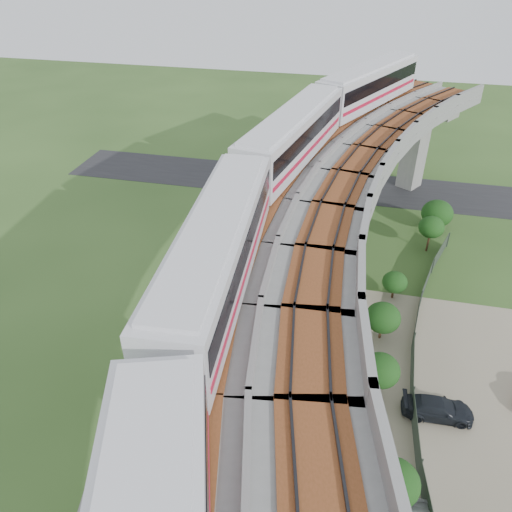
# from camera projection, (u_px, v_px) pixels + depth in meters

# --- Properties ---
(ground) EXTENTS (160.00, 160.00, 0.00)m
(ground) POSITION_uv_depth(u_px,v_px,m) (275.00, 380.00, 32.18)
(ground) COLOR #304D1E
(ground) RESTS_ON ground
(asphalt_road) EXTENTS (60.00, 8.00, 0.03)m
(asphalt_road) POSITION_uv_depth(u_px,v_px,m) (326.00, 184.00, 56.57)
(asphalt_road) COLOR #232326
(asphalt_road) RESTS_ON ground
(viaduct) EXTENTS (19.58, 73.98, 11.40)m
(viaduct) POSITION_uv_depth(u_px,v_px,m) (349.00, 274.00, 26.47)
(viaduct) COLOR #99968E
(viaduct) RESTS_ON ground
(metro_train) EXTENTS (11.83, 61.27, 3.64)m
(metro_train) POSITION_uv_depth(u_px,v_px,m) (296.00, 191.00, 27.42)
(metro_train) COLOR silver
(metro_train) RESTS_ON ground
(fence) EXTENTS (3.87, 38.73, 1.50)m
(fence) POSITION_uv_depth(u_px,v_px,m) (434.00, 399.00, 29.95)
(fence) COLOR #2D382D
(fence) RESTS_ON ground
(tree_0) EXTENTS (2.93, 2.93, 3.10)m
(tree_0) POSITION_uv_depth(u_px,v_px,m) (437.00, 213.00, 47.06)
(tree_0) COLOR #382314
(tree_0) RESTS_ON ground
(tree_1) EXTENTS (2.22, 2.22, 3.41)m
(tree_1) POSITION_uv_depth(u_px,v_px,m) (431.00, 227.00, 43.67)
(tree_1) COLOR #382314
(tree_1) RESTS_ON ground
(tree_2) EXTENTS (1.93, 1.93, 2.35)m
(tree_2) POSITION_uv_depth(u_px,v_px,m) (395.00, 282.00, 38.48)
(tree_2) COLOR #382314
(tree_2) RESTS_ON ground
(tree_3) EXTENTS (2.45, 2.45, 2.92)m
(tree_3) POSITION_uv_depth(u_px,v_px,m) (383.00, 318.00, 34.44)
(tree_3) COLOR #382314
(tree_3) RESTS_ON ground
(tree_4) EXTENTS (2.35, 2.35, 3.41)m
(tree_4) POSITION_uv_depth(u_px,v_px,m) (380.00, 370.00, 29.66)
(tree_4) COLOR #382314
(tree_4) RESTS_ON ground
(tree_5) EXTENTS (2.52, 2.52, 3.06)m
(tree_5) POSITION_uv_depth(u_px,v_px,m) (394.00, 483.00, 24.11)
(tree_5) COLOR #382314
(tree_5) RESTS_ON ground
(car_dark) EXTENTS (4.25, 1.90, 1.21)m
(car_dark) POSITION_uv_depth(u_px,v_px,m) (438.00, 408.00, 29.48)
(car_dark) COLOR black
(car_dark) RESTS_ON dirt_lot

